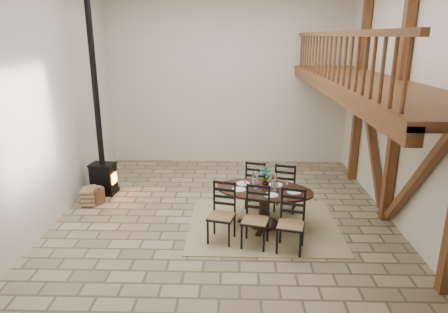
{
  "coord_description": "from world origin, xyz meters",
  "views": [
    {
      "loc": [
        0.21,
        -7.79,
        3.72
      ],
      "look_at": [
        -0.02,
        0.4,
        1.23
      ],
      "focal_mm": 32.0,
      "sensor_mm": 36.0,
      "label": 1
    }
  ],
  "objects_px": {
    "dining_table": "(263,208)",
    "log_stack": "(89,197)",
    "wood_stove": "(101,148)",
    "log_basket": "(94,195)"
  },
  "relations": [
    {
      "from": "dining_table",
      "to": "log_stack",
      "type": "relative_size",
      "value": 5.66
    },
    {
      "from": "log_stack",
      "to": "dining_table",
      "type": "bearing_deg",
      "value": -15.19
    },
    {
      "from": "wood_stove",
      "to": "log_basket",
      "type": "distance_m",
      "value": 1.13
    },
    {
      "from": "wood_stove",
      "to": "dining_table",
      "type": "bearing_deg",
      "value": -17.72
    },
    {
      "from": "log_basket",
      "to": "log_stack",
      "type": "height_order",
      "value": "log_basket"
    },
    {
      "from": "wood_stove",
      "to": "log_stack",
      "type": "xyz_separation_m",
      "value": [
        -0.12,
        -0.72,
        -0.95
      ]
    },
    {
      "from": "log_basket",
      "to": "log_stack",
      "type": "relative_size",
      "value": 1.17
    },
    {
      "from": "dining_table",
      "to": "log_basket",
      "type": "height_order",
      "value": "dining_table"
    },
    {
      "from": "log_stack",
      "to": "log_basket",
      "type": "bearing_deg",
      "value": 69.77
    },
    {
      "from": "log_basket",
      "to": "dining_table",
      "type": "bearing_deg",
      "value": -17.44
    }
  ]
}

